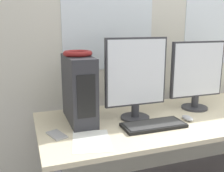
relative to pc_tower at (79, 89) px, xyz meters
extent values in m
cube|color=beige|center=(0.89, 0.40, 0.41)|extent=(8.00, 0.06, 2.70)
cube|color=beige|center=(0.89, -0.14, -0.24)|extent=(2.37, 0.82, 0.03)
cylinder|color=#99999E|center=(-0.22, 0.19, -0.59)|extent=(0.04, 0.04, 0.69)
cube|color=#2D2D33|center=(0.00, 0.00, 0.00)|extent=(0.16, 0.42, 0.44)
cube|color=black|center=(0.00, -0.21, 0.00)|extent=(0.11, 0.00, 0.27)
torus|color=maroon|center=(0.00, 0.00, 0.24)|extent=(0.19, 0.19, 0.03)
cylinder|color=#333338|center=(0.37, -0.10, -0.21)|extent=(0.20, 0.20, 0.02)
cylinder|color=#333338|center=(0.37, -0.10, -0.16)|extent=(0.05, 0.05, 0.10)
cube|color=#333338|center=(0.37, -0.10, 0.11)|extent=(0.44, 0.03, 0.46)
cube|color=white|center=(0.37, -0.11, 0.11)|extent=(0.41, 0.00, 0.44)
cylinder|color=#333338|center=(0.91, -0.04, -0.21)|extent=(0.20, 0.20, 0.02)
cylinder|color=#333338|center=(0.91, -0.04, -0.16)|extent=(0.05, 0.05, 0.10)
cube|color=#333338|center=(0.91, -0.04, 0.09)|extent=(0.45, 0.03, 0.42)
cube|color=white|center=(0.91, -0.06, 0.09)|extent=(0.42, 0.00, 0.40)
cube|color=black|center=(0.42, -0.28, -0.21)|extent=(0.41, 0.18, 0.02)
cube|color=#383838|center=(0.42, -0.28, -0.20)|extent=(0.37, 0.15, 0.00)
ellipsoid|color=#B2B2B7|center=(0.70, -0.25, -0.21)|extent=(0.06, 0.10, 0.03)
cube|color=#99999E|center=(-0.19, -0.21, -0.22)|extent=(0.12, 0.16, 0.01)
cube|color=white|center=(-0.01, -0.35, -0.22)|extent=(0.26, 0.33, 0.00)
camera|label=1|loc=(-0.35, -1.68, 0.41)|focal=42.00mm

